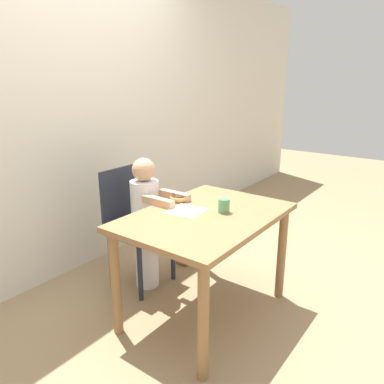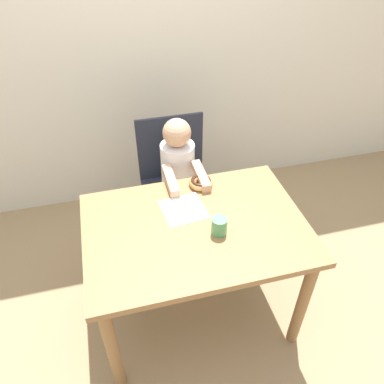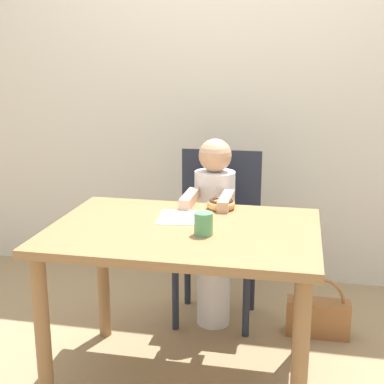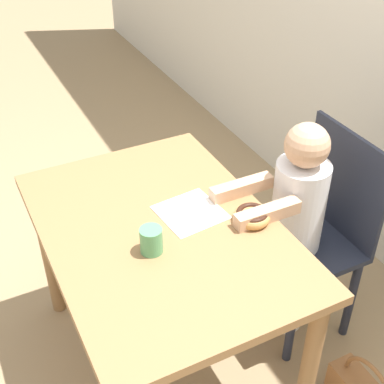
{
  "view_description": "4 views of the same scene",
  "coord_description": "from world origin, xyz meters",
  "views": [
    {
      "loc": [
        -1.81,
        -1.23,
        1.53
      ],
      "look_at": [
        0.01,
        0.11,
        0.83
      ],
      "focal_mm": 35.0,
      "sensor_mm": 36.0,
      "label": 1
    },
    {
      "loc": [
        -0.35,
        -1.25,
        2.0
      ],
      "look_at": [
        0.01,
        0.11,
        0.83
      ],
      "focal_mm": 35.0,
      "sensor_mm": 36.0,
      "label": 2
    },
    {
      "loc": [
        0.45,
        -2.01,
        1.39
      ],
      "look_at": [
        0.01,
        0.11,
        0.83
      ],
      "focal_mm": 50.0,
      "sensor_mm": 36.0,
      "label": 3
    },
    {
      "loc": [
        1.31,
        -0.54,
        1.87
      ],
      "look_at": [
        0.01,
        0.11,
        0.83
      ],
      "focal_mm": 50.0,
      "sensor_mm": 36.0,
      "label": 4
    }
  ],
  "objects": [
    {
      "name": "ground_plane",
      "position": [
        0.0,
        0.0,
        0.0
      ],
      "size": [
        12.0,
        12.0,
        0.0
      ],
      "primitive_type": "plane",
      "color": "#997F5B"
    },
    {
      "name": "wall_back",
      "position": [
        0.0,
        1.25,
        1.25
      ],
      "size": [
        8.0,
        0.05,
        2.5
      ],
      "color": "silver",
      "rests_on": "ground_plane"
    },
    {
      "name": "child_figure",
      "position": [
        0.04,
        0.55,
        0.52
      ],
      "size": [
        0.22,
        0.43,
        0.99
      ],
      "color": "white",
      "rests_on": "ground_plane"
    },
    {
      "name": "cup",
      "position": [
        0.1,
        -0.07,
        0.76
      ],
      "size": [
        0.07,
        0.07,
        0.09
      ],
      "color": "#519E66",
      "rests_on": "dining_table"
    },
    {
      "name": "chair",
      "position": [
        0.04,
        0.66,
        0.47
      ],
      "size": [
        0.43,
        0.37,
        0.9
      ],
      "color": "#232838",
      "rests_on": "ground_plane"
    },
    {
      "name": "handbag",
      "position": [
        0.58,
        0.53,
        0.11
      ],
      "size": [
        0.32,
        0.11,
        0.32
      ],
      "color": "brown",
      "rests_on": "ground_plane"
    },
    {
      "name": "napkin",
      "position": [
        -0.03,
        0.13,
        0.71
      ],
      "size": [
        0.23,
        0.23,
        0.0
      ],
      "color": "white",
      "rests_on": "dining_table"
    },
    {
      "name": "donut",
      "position": [
        0.11,
        0.3,
        0.74
      ],
      "size": [
        0.13,
        0.13,
        0.04
      ],
      "color": "tan",
      "rests_on": "dining_table"
    },
    {
      "name": "dining_table",
      "position": [
        0.0,
        0.0,
        0.6
      ],
      "size": [
        1.09,
        0.76,
        0.71
      ],
      "color": "olive",
      "rests_on": "ground_plane"
    }
  ]
}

